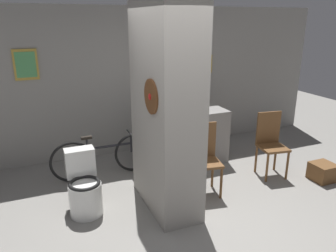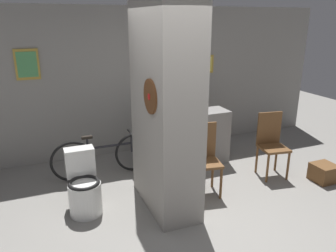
# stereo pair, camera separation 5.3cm
# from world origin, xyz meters

# --- Properties ---
(ground_plane) EXTENTS (14.00, 14.00, 0.00)m
(ground_plane) POSITION_xyz_m (0.00, 0.00, 0.00)
(ground_plane) COLOR gray
(wall_back) EXTENTS (8.00, 0.09, 2.60)m
(wall_back) POSITION_xyz_m (0.00, 2.63, 1.30)
(wall_back) COLOR gray
(wall_back) RESTS_ON ground_plane
(pillar_center) EXTENTS (0.56, 1.23, 2.60)m
(pillar_center) POSITION_xyz_m (-0.06, 0.61, 1.30)
(pillar_center) COLOR gray
(pillar_center) RESTS_ON ground_plane
(counter_shelf) EXTENTS (1.45, 0.44, 0.92)m
(counter_shelf) POSITION_xyz_m (0.72, 1.63, 0.46)
(counter_shelf) COLOR gray
(counter_shelf) RESTS_ON ground_plane
(toilet) EXTENTS (0.41, 0.57, 0.80)m
(toilet) POSITION_xyz_m (-1.09, 0.83, 0.33)
(toilet) COLOR silver
(toilet) RESTS_ON ground_plane
(chair_near_pillar) EXTENTS (0.46, 0.46, 1.00)m
(chair_near_pillar) POSITION_xyz_m (0.56, 0.71, 0.55)
(chair_near_pillar) COLOR brown
(chair_near_pillar) RESTS_ON ground_plane
(chair_by_doorway) EXTENTS (0.46, 0.46, 1.00)m
(chair_by_doorway) POSITION_xyz_m (1.80, 0.80, 0.55)
(chair_by_doorway) COLOR brown
(chair_by_doorway) RESTS_ON ground_plane
(bicycle) EXTENTS (1.63, 0.42, 0.70)m
(bicycle) POSITION_xyz_m (-0.64, 1.73, 0.34)
(bicycle) COLOR black
(bicycle) RESTS_ON ground_plane
(bottle_tall) EXTENTS (0.07, 0.07, 0.32)m
(bottle_tall) POSITION_xyz_m (0.53, 1.63, 1.03)
(bottle_tall) COLOR olive
(bottle_tall) RESTS_ON counter_shelf
(bottle_short) EXTENTS (0.08, 0.08, 0.26)m
(bottle_short) POSITION_xyz_m (0.64, 1.64, 1.01)
(bottle_short) COLOR #19598C
(bottle_short) RESTS_ON counter_shelf
(floor_crate) EXTENTS (0.34, 0.34, 0.27)m
(floor_crate) POSITION_xyz_m (2.43, 0.30, 0.13)
(floor_crate) COLOR brown
(floor_crate) RESTS_ON ground_plane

